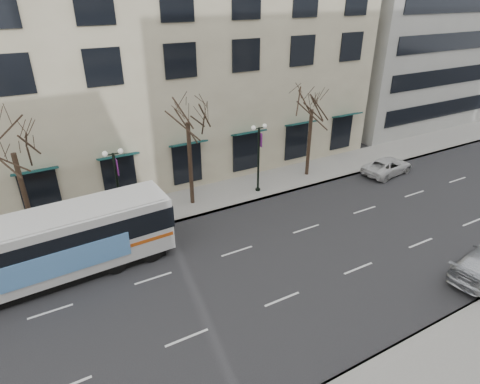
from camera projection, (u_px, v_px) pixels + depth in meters
ground at (258, 273)px, 21.37m from camera, size 160.00×160.00×0.00m
sidewalk_far at (252, 187)px, 30.52m from camera, size 80.00×4.00×0.15m
building_hotel at (100, 11)px, 31.45m from camera, size 40.00×20.00×24.00m
tree_far_left at (9, 136)px, 20.86m from camera, size 3.60×3.60×8.34m
tree_far_mid at (187, 108)px, 25.11m from camera, size 3.60×3.60×8.55m
tree_far_right at (313, 97)px, 29.66m from camera, size 3.60×3.60×8.06m
lamp_post_left at (118, 185)px, 24.27m from camera, size 1.22×0.45×5.21m
lamp_post_right at (259, 155)px, 28.60m from camera, size 1.22×0.45×5.21m
city_bus at (40, 248)px, 19.99m from camera, size 13.53×3.51×3.64m
white_pickup at (387, 166)px, 32.65m from camera, size 4.91×2.76×1.29m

